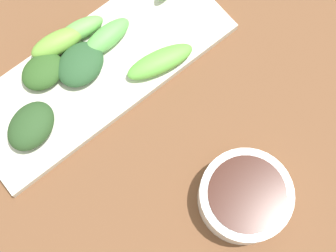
% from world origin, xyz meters
% --- Properties ---
extents(tabletop, '(2.10, 2.10, 0.02)m').
position_xyz_m(tabletop, '(0.00, 0.00, 0.01)').
color(tabletop, brown).
rests_on(tabletop, ground).
extents(sauce_bowl, '(0.11, 0.11, 0.05)m').
position_xyz_m(sauce_bowl, '(-0.12, -0.02, 0.04)').
color(sauce_bowl, white).
rests_on(sauce_bowl, tabletop).
extents(serving_plate, '(0.14, 0.37, 0.01)m').
position_xyz_m(serving_plate, '(0.13, 0.01, 0.03)').
color(serving_plate, silver).
rests_on(serving_plate, tabletop).
extents(broccoli_stalk_0, '(0.04, 0.07, 0.02)m').
position_xyz_m(broccoli_stalk_0, '(0.18, -0.00, 0.04)').
color(broccoli_stalk_0, '#6CBB55').
rests_on(broccoli_stalk_0, serving_plate).
extents(broccoli_leafy_1, '(0.07, 0.08, 0.03)m').
position_xyz_m(broccoli_leafy_1, '(0.11, 0.13, 0.05)').
color(broccoli_leafy_1, '#2A4B24').
rests_on(broccoli_leafy_1, serving_plate).
extents(broccoli_stalk_2, '(0.03, 0.08, 0.03)m').
position_xyz_m(broccoli_stalk_2, '(0.15, -0.02, 0.04)').
color(broccoli_stalk_2, '#61B353').
rests_on(broccoli_stalk_2, serving_plate).
extents(broccoli_leafy_3, '(0.07, 0.08, 0.03)m').
position_xyz_m(broccoli_leafy_3, '(0.14, 0.03, 0.05)').
color(broccoli_leafy_3, '#2A542D').
rests_on(broccoli_leafy_3, serving_plate).
extents(broccoli_stalk_4, '(0.05, 0.10, 0.02)m').
position_xyz_m(broccoli_stalk_4, '(0.08, -0.05, 0.04)').
color(broccoli_stalk_4, '#64B943').
rests_on(broccoli_stalk_4, serving_plate).
extents(broccoli_leafy_5, '(0.05, 0.06, 0.02)m').
position_xyz_m(broccoli_leafy_5, '(0.17, 0.07, 0.04)').
color(broccoli_leafy_5, '#2F5722').
rests_on(broccoli_leafy_5, serving_plate).
extents(broccoli_stalk_6, '(0.04, 0.08, 0.03)m').
position_xyz_m(broccoli_stalk_6, '(0.19, 0.03, 0.05)').
color(broccoli_stalk_6, '#77B340').
rests_on(broccoli_stalk_6, serving_plate).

